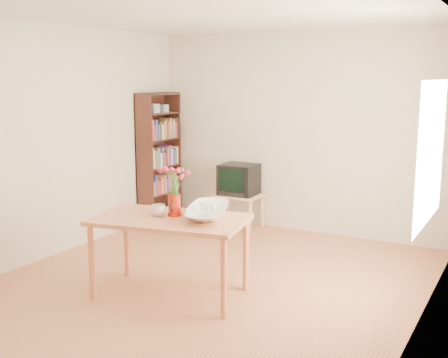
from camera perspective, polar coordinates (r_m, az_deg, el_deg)
The scene contains 11 objects.
room at distance 5.38m, azimuth -1.26°, elevation 2.63°, with size 4.50×4.50×4.50m.
table at distance 5.21m, azimuth -5.52°, elevation -4.81°, with size 1.51×1.04×0.75m.
tv_stand at distance 7.58m, azimuth 1.52°, elevation -2.08°, with size 0.60×0.45×0.46m.
bookshelf at distance 7.91m, azimuth -6.60°, elevation 1.72°, with size 0.28×0.70×1.80m.
pitcher at distance 5.24m, azimuth -5.04°, elevation -2.75°, with size 0.13×0.21×0.20m.
flowers at distance 5.18m, azimuth -5.10°, elevation 0.03°, with size 0.23×0.23×0.32m, color #D0314B, non-canonical shape.
mug at distance 5.25m, azimuth -6.68°, elevation -3.17°, with size 0.14×0.14×0.11m, color white.
bowl at distance 5.17m, azimuth -1.70°, elevation -1.01°, with size 0.54×0.54×0.51m, color white.
teacup_a at distance 5.20m, azimuth -2.08°, elevation -1.51°, with size 0.07×0.07×0.07m, color white.
teacup_b at distance 5.17m, azimuth -1.16°, elevation -1.59°, with size 0.07×0.07×0.06m, color white.
television at distance 7.54m, azimuth 1.58°, elevation 0.03°, with size 0.48×0.46×0.41m.
Camera 1 is at (2.72, -4.59, 2.04)m, focal length 45.00 mm.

